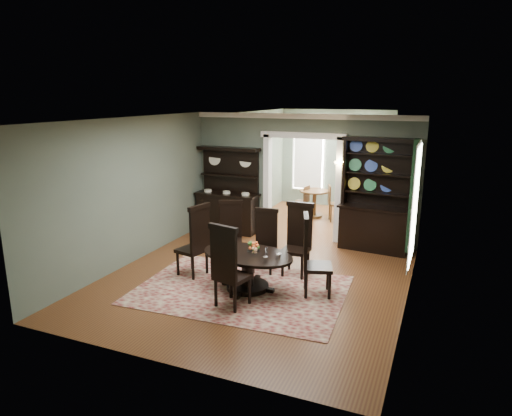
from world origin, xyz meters
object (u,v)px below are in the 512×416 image
at_px(dining_table, 248,264).
at_px(sideboard, 228,202).
at_px(welsh_dresser, 376,210).
at_px(parlor_table, 314,200).

bearing_deg(dining_table, sideboard, 129.75).
xyz_separation_m(sideboard, welsh_dresser, (3.70, -0.02, 0.16)).
bearing_deg(welsh_dresser, dining_table, -114.04).
relative_size(dining_table, welsh_dresser, 0.74).
xyz_separation_m(dining_table, sideboard, (-1.93, 3.16, 0.28)).
relative_size(sideboard, parlor_table, 2.55).
bearing_deg(parlor_table, dining_table, -87.25).
height_order(dining_table, welsh_dresser, welsh_dresser).
bearing_deg(welsh_dresser, parlor_table, 137.76).
height_order(sideboard, parlor_table, sideboard).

